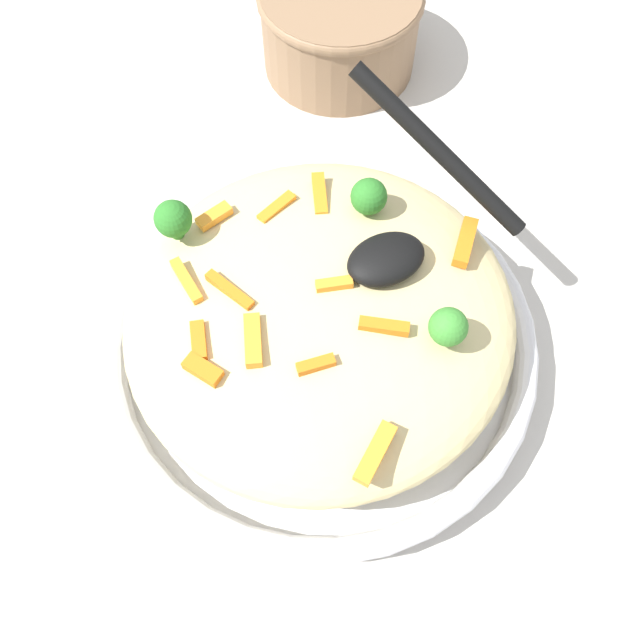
# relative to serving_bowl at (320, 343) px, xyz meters

# --- Properties ---
(ground_plane) EXTENTS (2.40, 2.40, 0.00)m
(ground_plane) POSITION_rel_serving_bowl_xyz_m (0.00, 0.00, -0.02)
(ground_plane) COLOR beige
(serving_bowl) EXTENTS (0.33, 0.33, 0.04)m
(serving_bowl) POSITION_rel_serving_bowl_xyz_m (0.00, 0.00, 0.00)
(serving_bowl) COLOR silver
(serving_bowl) RESTS_ON ground_plane
(pasta_mound) EXTENTS (0.28, 0.27, 0.06)m
(pasta_mound) POSITION_rel_serving_bowl_xyz_m (0.00, 0.00, 0.05)
(pasta_mound) COLOR #DBC689
(pasta_mound) RESTS_ON serving_bowl
(carrot_piece_0) EXTENTS (0.03, 0.03, 0.01)m
(carrot_piece_0) POSITION_rel_serving_bowl_xyz_m (-0.03, 0.04, 0.08)
(carrot_piece_0) COLOR orange
(carrot_piece_0) RESTS_ON pasta_mound
(carrot_piece_1) EXTENTS (0.04, 0.03, 0.01)m
(carrot_piece_1) POSITION_rel_serving_bowl_xyz_m (0.02, 0.11, 0.07)
(carrot_piece_1) COLOR orange
(carrot_piece_1) RESTS_ON pasta_mound
(carrot_piece_2) EXTENTS (0.02, 0.03, 0.01)m
(carrot_piece_2) POSITION_rel_serving_bowl_xyz_m (0.09, -0.01, 0.07)
(carrot_piece_2) COLOR orange
(carrot_piece_2) RESTS_ON pasta_mound
(carrot_piece_3) EXTENTS (0.02, 0.04, 0.01)m
(carrot_piece_3) POSITION_rel_serving_bowl_xyz_m (-0.04, -0.08, 0.07)
(carrot_piece_3) COLOR orange
(carrot_piece_3) RESTS_ON pasta_mound
(carrot_piece_4) EXTENTS (0.02, 0.04, 0.01)m
(carrot_piece_4) POSITION_rel_serving_bowl_xyz_m (0.05, -0.03, 0.07)
(carrot_piece_4) COLOR orange
(carrot_piece_4) RESTS_ON pasta_mound
(carrot_piece_5) EXTENTS (0.02, 0.04, 0.01)m
(carrot_piece_5) POSITION_rel_serving_bowl_xyz_m (0.05, 0.01, 0.08)
(carrot_piece_5) COLOR orange
(carrot_piece_5) RESTS_ON pasta_mound
(carrot_piece_6) EXTENTS (0.04, 0.04, 0.01)m
(carrot_piece_6) POSITION_rel_serving_bowl_xyz_m (-0.11, 0.01, 0.07)
(carrot_piece_6) COLOR orange
(carrot_piece_6) RESTS_ON pasta_mound
(carrot_piece_7) EXTENTS (0.03, 0.02, 0.01)m
(carrot_piece_7) POSITION_rel_serving_bowl_xyz_m (0.04, -0.09, 0.07)
(carrot_piece_7) COLOR orange
(carrot_piece_7) RESTS_ON pasta_mound
(carrot_piece_8) EXTENTS (0.03, 0.01, 0.01)m
(carrot_piece_8) POSITION_rel_serving_bowl_xyz_m (0.03, 0.05, 0.08)
(carrot_piece_8) COLOR orange
(carrot_piece_8) RESTS_ON pasta_mound
(carrot_piece_9) EXTENTS (0.01, 0.04, 0.01)m
(carrot_piece_9) POSITION_rel_serving_bowl_xyz_m (0.08, -0.05, 0.07)
(carrot_piece_9) COLOR orange
(carrot_piece_9) RESTS_ON pasta_mound
(carrot_piece_10) EXTENTS (0.03, 0.02, 0.01)m
(carrot_piece_10) POSITION_rel_serving_bowl_xyz_m (-0.01, -0.08, 0.07)
(carrot_piece_10) COLOR orange
(carrot_piece_10) RESTS_ON pasta_mound
(carrot_piece_11) EXTENTS (0.03, 0.01, 0.01)m
(carrot_piece_11) POSITION_rel_serving_bowl_xyz_m (-0.01, 0.00, 0.08)
(carrot_piece_11) COLOR orange
(carrot_piece_11) RESTS_ON pasta_mound
(carrot_piece_12) EXTENTS (0.02, 0.03, 0.01)m
(carrot_piece_12) POSITION_rel_serving_bowl_xyz_m (0.09, 0.01, 0.07)
(carrot_piece_12) COLOR orange
(carrot_piece_12) RESTS_ON pasta_mound
(broccoli_floret_0) EXTENTS (0.03, 0.03, 0.03)m
(broccoli_floret_0) POSITION_rel_serving_bowl_xyz_m (-0.06, 0.06, 0.09)
(broccoli_floret_0) COLOR #377928
(broccoli_floret_0) RESTS_ON pasta_mound
(broccoli_floret_1) EXTENTS (0.03, 0.03, 0.03)m
(broccoli_floret_1) POSITION_rel_serving_bowl_xyz_m (0.07, -0.09, 0.09)
(broccoli_floret_1) COLOR #296820
(broccoli_floret_1) RESTS_ON pasta_mound
(broccoli_floret_2) EXTENTS (0.03, 0.03, 0.03)m
(broccoli_floret_2) POSITION_rel_serving_bowl_xyz_m (-0.06, -0.05, 0.08)
(broccoli_floret_2) COLOR #296820
(broccoli_floret_2) RESTS_ON pasta_mound
(serving_spoon) EXTENTS (0.13, 0.13, 0.09)m
(serving_spoon) POSITION_rel_serving_bowl_xyz_m (-0.07, -0.02, 0.10)
(serving_spoon) COLOR black
(serving_spoon) RESTS_ON pasta_mound
(companion_bowl) EXTENTS (0.16, 0.16, 0.08)m
(companion_bowl) POSITION_rel_serving_bowl_xyz_m (-0.17, -0.29, 0.02)
(companion_bowl) COLOR #8C6B4C
(companion_bowl) RESTS_ON ground_plane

